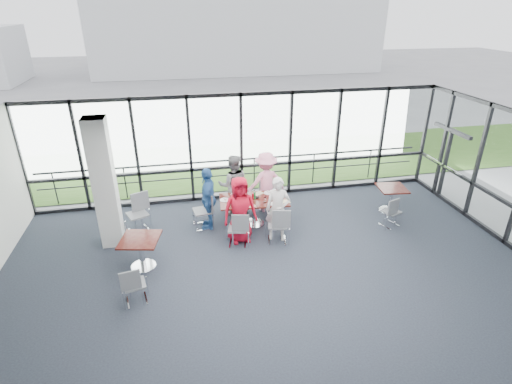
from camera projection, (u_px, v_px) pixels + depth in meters
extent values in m
cube|color=#20232E|center=(284.00, 302.00, 8.05)|extent=(12.00, 10.00, 0.02)
cube|color=silver|center=(289.00, 152.00, 6.68)|extent=(12.00, 10.00, 0.04)
cube|color=white|center=(241.00, 147.00, 11.79)|extent=(12.00, 0.10, 3.20)
cube|color=black|center=(445.00, 165.00, 12.00)|extent=(0.12, 1.60, 2.10)
cube|color=silver|center=(105.00, 184.00, 9.37)|extent=(0.50, 0.50, 3.20)
cube|color=gray|center=(222.00, 146.00, 16.91)|extent=(80.00, 70.00, 0.02)
cube|color=#2A5116|center=(229.00, 162.00, 15.13)|extent=(80.00, 5.00, 0.01)
cube|color=silver|center=(235.00, 34.00, 35.83)|extent=(24.00, 10.00, 6.00)
cylinder|color=#2D2D33|center=(239.00, 174.00, 12.79)|extent=(12.00, 0.06, 0.06)
cube|color=#3D0B0B|center=(254.00, 200.00, 10.58)|extent=(1.87, 1.12, 0.04)
cylinder|color=silver|center=(254.00, 212.00, 10.74)|extent=(0.12, 0.12, 0.71)
cylinder|color=silver|center=(254.00, 223.00, 10.89)|extent=(0.56, 0.56, 0.03)
cube|color=#3D0B0B|center=(140.00, 239.00, 8.80)|extent=(0.98, 0.98, 0.04)
cylinder|color=silver|center=(142.00, 254.00, 8.96)|extent=(0.12, 0.12, 0.71)
cube|color=#3D0B0B|center=(392.00, 188.00, 11.25)|extent=(0.84, 0.84, 0.04)
cylinder|color=silver|center=(390.00, 200.00, 11.41)|extent=(0.12, 0.12, 0.71)
imported|color=#B10B20|center=(240.00, 210.00, 9.79)|extent=(0.89, 0.63, 1.72)
imported|color=beige|center=(278.00, 209.00, 9.87)|extent=(0.71, 0.61, 1.67)
imported|color=slate|center=(233.00, 185.00, 11.09)|extent=(0.90, 0.61, 1.76)
imported|color=pink|center=(266.00, 182.00, 11.27)|extent=(1.21, 0.74, 1.76)
imported|color=#2A5A99|center=(208.00, 198.00, 10.40)|extent=(0.74, 1.09, 1.70)
cylinder|color=white|center=(238.00, 206.00, 10.21)|extent=(0.28, 0.28, 0.01)
cylinder|color=white|center=(274.00, 204.00, 10.31)|extent=(0.25, 0.25, 0.01)
cylinder|color=white|center=(235.00, 195.00, 10.81)|extent=(0.26, 0.26, 0.01)
cylinder|color=white|center=(268.00, 193.00, 10.91)|extent=(0.26, 0.26, 0.01)
cylinder|color=white|center=(225.00, 200.00, 10.51)|extent=(0.26, 0.26, 0.01)
cylinder|color=white|center=(248.00, 201.00, 10.33)|extent=(0.07, 0.07, 0.14)
cylinder|color=white|center=(265.00, 200.00, 10.37)|extent=(0.07, 0.07, 0.15)
cylinder|color=white|center=(253.00, 193.00, 10.79)|extent=(0.07, 0.07, 0.14)
cylinder|color=white|center=(231.00, 201.00, 10.32)|extent=(0.08, 0.08, 0.15)
cube|color=silver|center=(249.00, 206.00, 10.22)|extent=(0.37, 0.31, 0.00)
cube|color=silver|center=(284.00, 201.00, 10.45)|extent=(0.30, 0.21, 0.00)
cube|color=silver|center=(258.00, 193.00, 10.89)|extent=(0.34, 0.30, 0.00)
cube|color=black|center=(257.00, 198.00, 10.61)|extent=(0.10, 0.07, 0.04)
cylinder|color=maroon|center=(253.00, 196.00, 10.53)|extent=(0.06, 0.06, 0.18)
cylinder|color=#167530|center=(255.00, 196.00, 10.54)|extent=(0.05, 0.05, 0.20)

